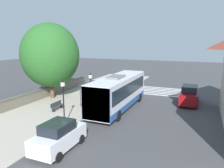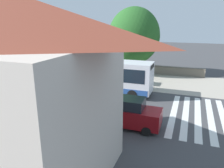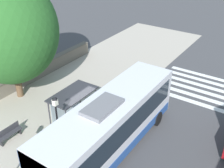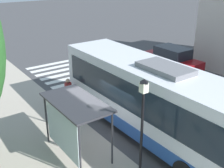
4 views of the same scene
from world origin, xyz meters
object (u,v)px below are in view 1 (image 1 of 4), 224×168
object	(u,v)px
shade_tree	(50,55)
parked_car_far_lane	(189,95)
bus	(119,92)
street_lamp_near	(63,99)
bus_shelter	(91,86)
street_lamp_far	(91,89)
parked_car_behind_bus	(59,136)
pedestrian	(119,89)
bench	(57,106)

from	to	relation	value
shade_tree	parked_car_far_lane	bearing A→B (deg)	13.59
bus	street_lamp_near	world-z (taller)	street_lamp_near
bus	bus_shelter	bearing A→B (deg)	169.14
street_lamp_far	parked_car_behind_bus	bearing A→B (deg)	-77.20
street_lamp_near	bus	bearing A→B (deg)	66.93
shade_tree	parked_car_behind_bus	xyz separation A→B (m)	(8.96, -10.83, -4.48)
pedestrian	bench	world-z (taller)	pedestrian
bus	shade_tree	xyz separation A→B (m)	(-9.44, 1.04, 3.52)
parked_car_far_lane	pedestrian	bearing A→B (deg)	-178.70
pedestrian	parked_car_behind_bus	distance (m)	14.61
bus_shelter	bench	distance (m)	4.46
shade_tree	parked_car_behind_bus	bearing A→B (deg)	-50.39
shade_tree	parked_car_far_lane	distance (m)	17.24
bus_shelter	street_lamp_near	distance (m)	6.89
bench	parked_car_behind_bus	distance (m)	8.80
bus_shelter	pedestrian	world-z (taller)	bus_shelter
bus_shelter	parked_car_behind_bus	size ratio (longest dim) A/B	0.81
pedestrian	street_lamp_far	xyz separation A→B (m)	(-0.50, -6.75, 1.35)
shade_tree	parked_car_behind_bus	world-z (taller)	shade_tree
bus	bus_shelter	size ratio (longest dim) A/B	3.25
shade_tree	street_lamp_far	bearing A→B (deg)	-22.80
bus	pedestrian	size ratio (longest dim) A/B	6.12
bench	pedestrian	bearing A→B (deg)	61.68
parked_car_behind_bus	shade_tree	bearing A→B (deg)	129.61
bus	street_lamp_far	world-z (taller)	street_lamp_far
pedestrian	bench	size ratio (longest dim) A/B	1.00
bench	street_lamp_far	xyz separation A→B (m)	(3.60, 0.85, 1.91)
shade_tree	bus_shelter	bearing A→B (deg)	-3.44
parked_car_far_lane	bus_shelter	bearing A→B (deg)	-157.67
street_lamp_near	street_lamp_far	xyz separation A→B (m)	(0.36, 4.13, 0.03)
bus	parked_car_behind_bus	world-z (taller)	bus
parked_car_far_lane	parked_car_behind_bus	bearing A→B (deg)	-116.16
street_lamp_far	parked_car_behind_bus	distance (m)	8.14
street_lamp_far	parked_car_far_lane	distance (m)	11.46
bench	parked_car_far_lane	size ratio (longest dim) A/B	0.38
street_lamp_far	shade_tree	distance (m)	8.37
street_lamp_far	parked_car_far_lane	xyz separation A→B (m)	(9.02, 6.94, -1.34)
bus_shelter	parked_car_far_lane	bearing A→B (deg)	22.33
bench	bus_shelter	bearing A→B (deg)	57.69
pedestrian	parked_car_far_lane	size ratio (longest dim) A/B	0.38
street_lamp_far	street_lamp_near	bearing A→B (deg)	-94.95
street_lamp_near	bench	bearing A→B (deg)	134.63
bench	street_lamp_near	distance (m)	4.98
bus	bench	world-z (taller)	bus
bench	parked_car_far_lane	world-z (taller)	parked_car_far_lane
street_lamp_far	shade_tree	world-z (taller)	shade_tree
bench	street_lamp_near	size ratio (longest dim) A/B	0.44
shade_tree	bench	bearing A→B (deg)	-47.15
bus	bench	bearing A→B (deg)	-154.15
street_lamp_near	shade_tree	world-z (taller)	shade_tree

